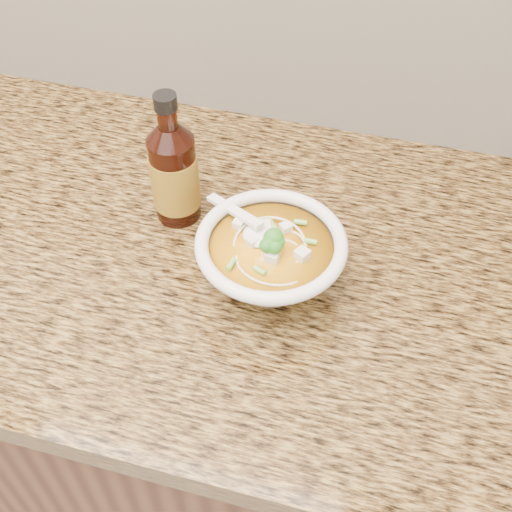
# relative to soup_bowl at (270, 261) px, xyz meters

# --- Properties ---
(cabinet) EXTENTS (4.00, 0.65, 0.86)m
(cabinet) POSITION_rel_soup_bowl_xyz_m (-0.39, 0.05, -0.52)
(cabinet) COLOR black
(cabinet) RESTS_ON ground
(counter_slab) EXTENTS (4.00, 0.68, 0.04)m
(counter_slab) POSITION_rel_soup_bowl_xyz_m (-0.39, 0.05, -0.07)
(counter_slab) COLOR olive
(counter_slab) RESTS_ON cabinet
(soup_bowl) EXTENTS (0.21, 0.20, 0.11)m
(soup_bowl) POSITION_rel_soup_bowl_xyz_m (0.00, 0.00, 0.00)
(soup_bowl) COLOR white
(soup_bowl) RESTS_ON counter_slab
(hot_sauce_bottle) EXTENTS (0.07, 0.07, 0.21)m
(hot_sauce_bottle) POSITION_rel_soup_bowl_xyz_m (-0.17, 0.10, 0.03)
(hot_sauce_bottle) COLOR #340F07
(hot_sauce_bottle) RESTS_ON counter_slab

